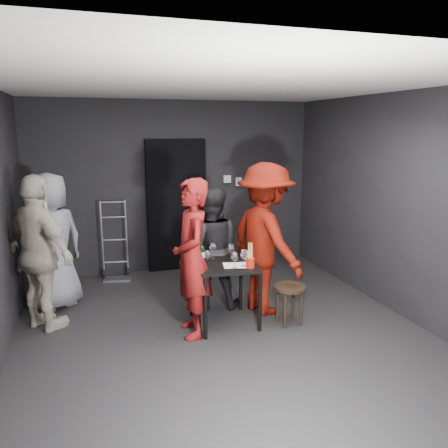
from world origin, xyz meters
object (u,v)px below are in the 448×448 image
object	(u,v)px
man_maroon	(266,221)
hand_truck	(116,265)
stool	(290,293)
bystander_grey	(51,231)
bystander_cream	(39,239)
server_red	(192,245)
tasting_table	(224,271)
wine_bottle	(201,255)
breadstick_cup	(250,256)
woman_black	(211,246)

from	to	relation	value
man_maroon	hand_truck	bearing A→B (deg)	27.92
hand_truck	man_maroon	distance (m)	2.66
stool	bystander_grey	world-z (taller)	bystander_grey
stool	bystander_cream	size ratio (longest dim) A/B	0.22
server_red	man_maroon	size ratio (longest dim) A/B	0.88
tasting_table	server_red	bearing A→B (deg)	-161.24
bystander_grey	wine_bottle	size ratio (longest dim) A/B	6.61
bystander_cream	breadstick_cup	size ratio (longest dim) A/B	7.01
bystander_cream	wine_bottle	distance (m)	1.82
woman_black	bystander_grey	size ratio (longest dim) A/B	0.79
hand_truck	stool	xyz separation A→B (m)	(1.83, -2.25, 0.16)
server_red	breadstick_cup	bearing A→B (deg)	82.78
hand_truck	woman_black	bearing A→B (deg)	-43.14
bystander_grey	woman_black	bearing A→B (deg)	130.36
tasting_table	bystander_grey	size ratio (longest dim) A/B	0.37
woman_black	bystander_grey	xyz separation A→B (m)	(-1.92, 0.56, 0.22)
server_red	man_maroon	distance (m)	1.07
bystander_cream	breadstick_cup	world-z (taller)	bystander_cream
hand_truck	stool	bearing A→B (deg)	-41.24
tasting_table	breadstick_cup	size ratio (longest dim) A/B	2.47
man_maroon	woman_black	bearing A→B (deg)	43.61
tasting_table	bystander_grey	bearing A→B (deg)	149.85
bystander_cream	bystander_grey	distance (m)	0.62
hand_truck	woman_black	distance (m)	1.92
stool	man_maroon	size ratio (longest dim) A/B	0.20
bystander_grey	breadstick_cup	distance (m)	2.55
stool	wine_bottle	distance (m)	1.14
woman_black	bystander_cream	bearing A→B (deg)	20.52
bystander_cream	bystander_grey	size ratio (longest dim) A/B	1.05
bystander_cream	wine_bottle	xyz separation A→B (m)	(1.73, -0.51, -0.20)
stool	server_red	world-z (taller)	server_red
hand_truck	tasting_table	distance (m)	2.33
tasting_table	wine_bottle	xyz separation A→B (m)	(-0.27, -0.00, 0.22)
server_red	bystander_grey	size ratio (longest dim) A/B	1.01
hand_truck	woman_black	xyz separation A→B (m)	(1.10, -1.46, 0.58)
stool	bystander_grey	distance (m)	3.04
hand_truck	man_maroon	size ratio (longest dim) A/B	0.52
wine_bottle	woman_black	bearing A→B (deg)	63.85
tasting_table	stool	world-z (taller)	tasting_table
man_maroon	breadstick_cup	size ratio (longest dim) A/B	7.69
bystander_cream	breadstick_cup	xyz separation A→B (m)	(2.23, -0.76, -0.18)
bystander_cream	woman_black	bearing A→B (deg)	-128.67
stool	man_maroon	world-z (taller)	man_maroon
stool	wine_bottle	size ratio (longest dim) A/B	1.53
man_maroon	bystander_cream	world-z (taller)	man_maroon
hand_truck	wine_bottle	xyz separation A→B (m)	(0.83, -2.01, 0.65)
wine_bottle	server_red	bearing A→B (deg)	-136.10
woman_black	bystander_cream	size ratio (longest dim) A/B	0.75
hand_truck	server_red	size ratio (longest dim) A/B	0.59
man_maroon	tasting_table	bearing A→B (deg)	93.23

